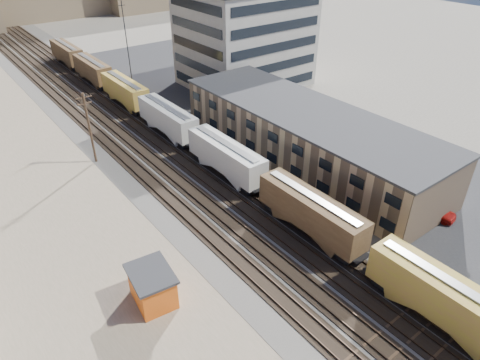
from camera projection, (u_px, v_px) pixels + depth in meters
ground at (387, 327)px, 35.72m from camera, size 300.00×300.00×0.00m
ballast_bed at (128, 126)px, 69.30m from camera, size 18.00×200.00×0.06m
dirt_yard at (12, 196)px, 52.24m from camera, size 24.00×180.00×0.03m
asphalt_lot at (291, 122)px, 70.60m from camera, size 26.00×120.00×0.04m
rail_tracks at (125, 127)px, 68.97m from camera, size 11.40×200.00×0.24m
freight_train at (194, 135)px, 60.19m from camera, size 3.00×119.74×4.46m
warehouse at (305, 135)px, 58.33m from camera, size 12.40×40.40×7.25m
office_tower at (245, 36)px, 82.19m from camera, size 22.60×18.60×18.45m
utility_pole_north at (89, 127)px, 56.73m from camera, size 2.20×0.32×10.00m
radio_mast at (128, 50)px, 74.29m from camera, size 1.20×0.16×18.00m
maintenance_shed at (152, 286)px, 37.35m from camera, size 4.03×4.93×3.33m
parked_car_red at (433, 210)px, 48.39m from camera, size 3.09×5.33×1.70m
parked_car_silver at (418, 166)px, 56.74m from camera, size 6.00×2.83×1.69m
parked_car_blue at (249, 84)px, 84.30m from camera, size 5.74×5.00×1.47m
parked_car_far at (294, 88)px, 82.35m from camera, size 2.42×4.98×1.64m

